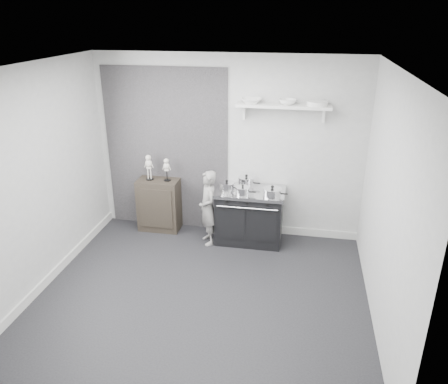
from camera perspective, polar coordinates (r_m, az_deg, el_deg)
The scene contains 15 objects.
ground at distance 5.52m, azimuth -2.92°, elevation -13.17°, with size 4.00×4.00×0.00m, color black.
room_shell at distance 4.91m, azimuth -3.91°, elevation 3.72°, with size 4.02×3.62×2.71m.
wall_shelf at distance 6.15m, azimuth 7.79°, elevation 10.99°, with size 1.30×0.26×0.24m.
stove at distance 6.50m, azimuth 3.35°, elevation -3.09°, with size 1.01×0.63×0.81m.
side_cabinet at distance 6.93m, azimuth -8.43°, elevation -1.62°, with size 0.63×0.37×0.83m, color black.
child at distance 6.37m, azimuth -2.08°, elevation -2.09°, with size 0.41×0.27×1.13m, color gray.
pot_front_left at distance 6.27m, azimuth 0.38°, elevation 0.67°, with size 0.31×0.23×0.18m.
pot_back_left at distance 6.45m, azimuth 2.94°, elevation 1.33°, with size 0.33×0.24×0.20m.
pot_front_right at distance 6.14m, azimuth 6.31°, elevation -0.05°, with size 0.35×0.26×0.17m.
pot_front_center at distance 6.17m, azimuth 2.47°, elevation 0.16°, with size 0.29×0.20×0.15m.
skeleton_full at distance 6.74m, azimuth -9.79°, elevation 3.44°, with size 0.13×0.08×0.45m, color beige, non-canonical shape.
skeleton_torso at distance 6.65m, azimuth -7.51°, elevation 3.13°, with size 0.11×0.07×0.41m, color beige, non-canonical shape.
bowl_large at distance 6.17m, azimuth 3.60°, elevation 11.81°, with size 0.28×0.28×0.07m, color white.
bowl_small at distance 6.13m, azimuth 8.31°, elevation 11.57°, with size 0.23×0.23×0.07m, color white.
plate_stack at distance 6.13m, azimuth 12.08°, elevation 11.25°, with size 0.28×0.28×0.06m, color white.
Camera 1 is at (1.09, -4.35, 3.22)m, focal length 35.00 mm.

